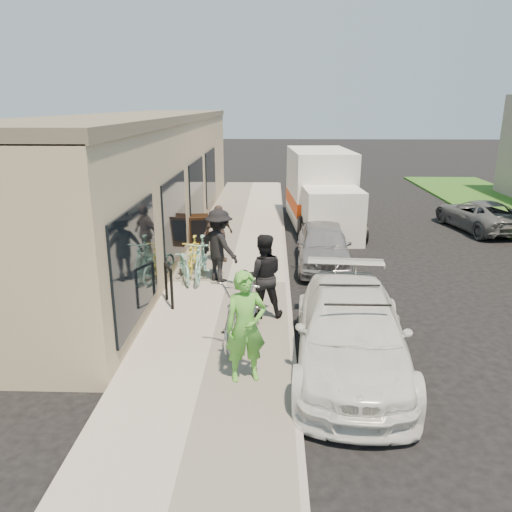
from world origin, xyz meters
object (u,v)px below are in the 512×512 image
object	(u,v)px
cruiser_bike_a	(201,258)
cruiser_bike_b	(185,264)
moving_truck	(322,193)
far_car_gray	(479,215)
bike_rack	(169,281)
woman_rider	(246,327)
sedan_white	(351,331)
cruiser_bike_c	(193,255)
bystander_b	(218,234)
man_standing	(263,276)
sedan_silver	(323,245)
tandem_bike	(244,304)
bystander_a	(219,246)
sandwich_board	(199,231)

from	to	relation	value
cruiser_bike_a	cruiser_bike_b	world-z (taller)	cruiser_bike_a
moving_truck	cruiser_bike_a	xyz separation A→B (m)	(-3.72, -6.68, -0.57)
far_car_gray	bike_rack	bearing A→B (deg)	28.07
woman_rider	moving_truck	bearing A→B (deg)	63.51
sedan_white	cruiser_bike_c	size ratio (longest dim) A/B	3.09
moving_truck	bystander_b	bearing A→B (deg)	-127.65
bike_rack	man_standing	bearing A→B (deg)	-14.50
sedan_silver	cruiser_bike_c	world-z (taller)	sedan_silver
tandem_bike	man_standing	size ratio (longest dim) A/B	1.41
moving_truck	bystander_a	distance (m)	7.55
cruiser_bike_a	cruiser_bike_b	xyz separation A→B (m)	(-0.42, -0.08, -0.13)
far_car_gray	cruiser_bike_c	distance (m)	11.40
cruiser_bike_a	cruiser_bike_b	distance (m)	0.45
cruiser_bike_b	cruiser_bike_c	bearing A→B (deg)	61.07
tandem_bike	bystander_b	size ratio (longest dim) A/B	1.55
moving_truck	tandem_bike	world-z (taller)	moving_truck
man_standing	cruiser_bike_c	bearing A→B (deg)	-61.07
bike_rack	sedan_silver	size ratio (longest dim) A/B	0.25
bike_rack	sandwich_board	xyz separation A→B (m)	(0.00, 4.83, -0.05)
far_car_gray	woman_rider	bearing A→B (deg)	43.43
sedan_silver	cruiser_bike_b	bearing A→B (deg)	-152.91
cruiser_bike_c	tandem_bike	bearing A→B (deg)	-66.28
sandwich_board	tandem_bike	bearing A→B (deg)	-83.64
moving_truck	cruiser_bike_c	xyz separation A→B (m)	(-4.00, -6.15, -0.64)
sandwich_board	cruiser_bike_c	bearing A→B (deg)	-94.81
sedan_white	bystander_b	xyz separation A→B (m)	(-2.96, 5.72, 0.29)
sandwich_board	bystander_a	size ratio (longest dim) A/B	0.54
cruiser_bike_c	sedan_white	bearing A→B (deg)	-52.06
sedan_white	sedan_silver	xyz separation A→B (m)	(0.08, 5.83, -0.06)
bike_rack	sedan_silver	distance (m)	5.11
bystander_b	cruiser_bike_a	bearing A→B (deg)	-140.37
sedan_white	cruiser_bike_a	world-z (taller)	sedan_white
far_car_gray	bystander_a	xyz separation A→B (m)	(-9.10, -6.38, 0.53)
sedan_silver	bystander_a	bearing A→B (deg)	-145.42
moving_truck	bystander_b	xyz separation A→B (m)	(-3.43, -5.17, -0.29)
far_car_gray	woman_rider	xyz separation A→B (m)	(-8.17, -11.16, 0.52)
tandem_bike	woman_rider	bearing A→B (deg)	-75.58
cruiser_bike_b	sedan_silver	bearing A→B (deg)	7.62
bike_rack	cruiser_bike_a	size ratio (longest dim) A/B	0.52
man_standing	cruiser_bike_c	xyz separation A→B (m)	(-1.94, 2.86, -0.43)
far_car_gray	tandem_bike	distance (m)	12.65
cruiser_bike_b	cruiser_bike_c	world-z (taller)	cruiser_bike_c
sandwich_board	cruiser_bike_b	size ratio (longest dim) A/B	0.63
sandwich_board	man_standing	size ratio (longest dim) A/B	0.56
sedan_white	man_standing	bearing A→B (deg)	135.19
cruiser_bike_c	bystander_a	size ratio (longest dim) A/B	0.84
man_standing	cruiser_bike_a	distance (m)	2.88
bystander_b	sedan_silver	bearing A→B (deg)	-37.51
sedan_silver	tandem_bike	xyz separation A→B (m)	(-2.02, -4.94, 0.19)
cruiser_bike_c	bystander_a	distance (m)	1.13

